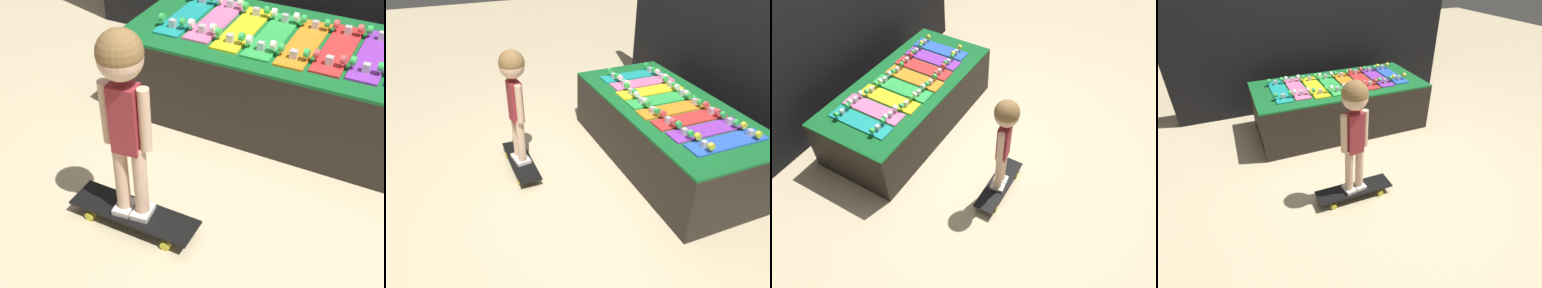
# 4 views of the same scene
# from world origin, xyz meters

# --- Properties ---
(ground_plane) EXTENTS (16.00, 16.00, 0.00)m
(ground_plane) POSITION_xyz_m (0.00, 0.00, 0.00)
(ground_plane) COLOR beige
(back_wall) EXTENTS (3.91, 0.10, 2.26)m
(back_wall) POSITION_xyz_m (0.00, 1.40, 1.13)
(back_wall) COLOR black
(back_wall) RESTS_ON ground_plane
(display_rack) EXTENTS (2.06, 0.96, 0.58)m
(display_rack) POSITION_xyz_m (0.00, 0.60, 0.29)
(display_rack) COLOR black
(display_rack) RESTS_ON ground_plane
(skateboard_teal_on_rack) EXTENTS (0.18, 0.66, 0.09)m
(skateboard_teal_on_rack) POSITION_xyz_m (-0.72, 0.61, 0.60)
(skateboard_teal_on_rack) COLOR teal
(skateboard_teal_on_rack) RESTS_ON display_rack
(skateboard_pink_on_rack) EXTENTS (0.18, 0.66, 0.09)m
(skateboard_pink_on_rack) POSITION_xyz_m (-0.52, 0.63, 0.60)
(skateboard_pink_on_rack) COLOR pink
(skateboard_pink_on_rack) RESTS_ON display_rack
(skateboard_yellow_on_rack) EXTENTS (0.18, 0.66, 0.09)m
(skateboard_yellow_on_rack) POSITION_xyz_m (-0.31, 0.59, 0.60)
(skateboard_yellow_on_rack) COLOR yellow
(skateboard_yellow_on_rack) RESTS_ON display_rack
(skateboard_green_on_rack) EXTENTS (0.18, 0.66, 0.09)m
(skateboard_green_on_rack) POSITION_xyz_m (-0.10, 0.58, 0.60)
(skateboard_green_on_rack) COLOR green
(skateboard_green_on_rack) RESTS_ON display_rack
(skateboard_orange_on_rack) EXTENTS (0.18, 0.66, 0.09)m
(skateboard_orange_on_rack) POSITION_xyz_m (0.10, 0.57, 0.60)
(skateboard_orange_on_rack) COLOR orange
(skateboard_orange_on_rack) RESTS_ON display_rack
(skateboard_red_on_rack) EXTENTS (0.18, 0.66, 0.09)m
(skateboard_red_on_rack) POSITION_xyz_m (0.31, 0.59, 0.60)
(skateboard_red_on_rack) COLOR red
(skateboard_red_on_rack) RESTS_ON display_rack
(skateboard_purple_on_rack) EXTENTS (0.18, 0.66, 0.09)m
(skateboard_purple_on_rack) POSITION_xyz_m (0.52, 0.60, 0.60)
(skateboard_purple_on_rack) COLOR purple
(skateboard_purple_on_rack) RESTS_ON display_rack
(skateboard_blue_on_rack) EXTENTS (0.18, 0.66, 0.09)m
(skateboard_blue_on_rack) POSITION_xyz_m (0.72, 0.62, 0.60)
(skateboard_blue_on_rack) COLOR blue
(skateboard_blue_on_rack) RESTS_ON display_rack
(skateboard_on_floor) EXTENTS (0.71, 0.20, 0.09)m
(skateboard_on_floor) POSITION_xyz_m (-0.36, -0.72, 0.07)
(skateboard_on_floor) COLOR black
(skateboard_on_floor) RESTS_ON ground_plane
(child) EXTENTS (0.25, 0.21, 1.05)m
(child) POSITION_xyz_m (-0.36, -0.72, 0.83)
(child) COLOR silver
(child) RESTS_ON skateboard_on_floor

